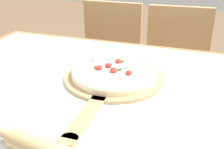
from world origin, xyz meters
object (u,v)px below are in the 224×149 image
(pizza_peel, at_px, (112,80))
(pizza, at_px, (115,72))
(chair_right, at_px, (175,71))
(chair_left, at_px, (109,62))

(pizza_peel, xyz_separation_m, pizza, (-0.00, 0.02, 0.02))
(pizza_peel, height_order, chair_right, chair_right)
(pizza_peel, height_order, chair_left, chair_left)
(chair_left, relative_size, chair_right, 1.00)
(pizza_peel, height_order, pizza, pizza)
(pizza_peel, distance_m, chair_right, 0.82)
(pizza, xyz_separation_m, chair_right, (0.16, 0.73, -0.30))
(pizza_peel, relative_size, chair_right, 0.65)
(chair_left, distance_m, chair_right, 0.43)
(pizza, height_order, chair_left, chair_left)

